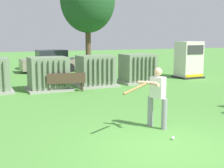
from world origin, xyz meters
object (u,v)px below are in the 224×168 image
at_px(parked_car_left_of_center, 50,62).
at_px(transformer_east, 138,69).
at_px(transformer_mid_west, 48,74).
at_px(transformer_mid_east, 96,71).
at_px(sports_ball, 173,138).
at_px(batter, 156,95).
at_px(park_bench, 66,81).
at_px(generator_enclosure, 189,60).

bearing_deg(parked_car_left_of_center, transformer_east, -66.20).
relative_size(transformer_mid_west, parked_car_left_of_center, 0.50).
relative_size(transformer_mid_east, sports_ball, 23.33).
bearing_deg(sports_ball, transformer_mid_east, 81.13).
relative_size(transformer_mid_east, batter, 1.21).
bearing_deg(transformer_mid_west, park_bench, -52.58).
bearing_deg(transformer_mid_west, transformer_mid_east, 3.99).
distance_m(park_bench, sports_ball, 7.62).
bearing_deg(transformer_mid_west, generator_enclosure, 4.57).
relative_size(generator_enclosure, parked_car_left_of_center, 0.54).
bearing_deg(batter, transformer_mid_east, 81.08).
relative_size(transformer_mid_west, generator_enclosure, 0.91).
xyz_separation_m(transformer_mid_west, park_bench, (0.64, -0.84, -0.25)).
distance_m(transformer_mid_east, sports_ball, 8.74).
xyz_separation_m(transformer_east, park_bench, (-4.54, -1.16, -0.25)).
xyz_separation_m(generator_enclosure, batter, (-7.76, -8.12, -0.16)).
bearing_deg(transformer_east, generator_enclosure, 5.92).
height_order(batter, parked_car_left_of_center, batter).
bearing_deg(parked_car_left_of_center, generator_enclosure, -44.14).
height_order(transformer_mid_west, transformer_east, same).
height_order(transformer_mid_east, park_bench, transformer_mid_east).
xyz_separation_m(park_bench, sports_ball, (0.57, -7.58, -0.49)).
xyz_separation_m(transformer_mid_west, batter, (1.37, -7.40, 0.19)).
distance_m(transformer_mid_east, park_bench, 2.18).
distance_m(generator_enclosure, sports_ball, 12.14).
bearing_deg(generator_enclosure, transformer_mid_east, -175.21).
bearing_deg(transformer_mid_east, batter, -98.92).
height_order(transformer_mid_east, batter, batter).
bearing_deg(transformer_mid_west, parked_car_left_of_center, 75.99).
relative_size(sports_ball, parked_car_left_of_center, 0.02).
relative_size(transformer_mid_west, transformer_mid_east, 1.00).
bearing_deg(transformer_east, batter, -116.33).
distance_m(transformer_mid_east, batter, 7.67).
xyz_separation_m(transformer_mid_east, sports_ball, (-1.34, -8.60, -0.74)).
bearing_deg(sports_ball, generator_enclosure, 49.16).
bearing_deg(batter, transformer_east, 63.67).
height_order(transformer_mid_west, parked_car_left_of_center, same).
xyz_separation_m(transformer_mid_west, transformer_mid_east, (2.56, 0.18, 0.00)).
distance_m(park_bench, batter, 6.61).
xyz_separation_m(transformer_mid_east, parked_car_left_of_center, (-0.63, 7.54, -0.04)).
xyz_separation_m(transformer_mid_east, batter, (-1.19, -7.57, 0.19)).
bearing_deg(batter, sports_ball, -98.47).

